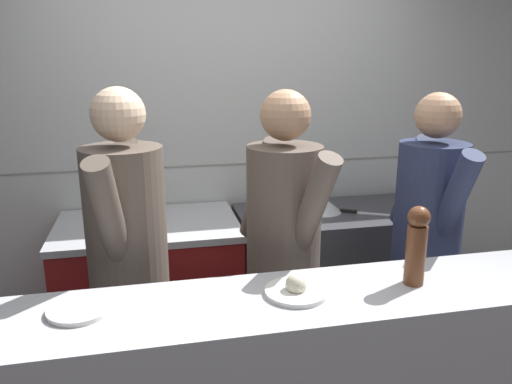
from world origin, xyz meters
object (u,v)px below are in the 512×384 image
Objects in this scene: mixing_bowl_steel at (322,204)px; chefs_knife at (366,213)px; plated_dish_appetiser at (296,289)px; pepper_mill at (417,244)px; chef_head_cook at (129,260)px; chef_line at (426,239)px; stock_pot at (137,208)px; plated_dish_main at (80,309)px; oven_range at (151,291)px; chef_sous at (283,252)px.

mixing_bowl_steel is 0.68× the size of chefs_knife.
pepper_mill is (0.47, -0.01, 0.14)m from plated_dish_appetiser.
chef_head_cook is 1.03× the size of chef_line.
mixing_bowl_steel is 0.15× the size of chef_head_cook.
chef_head_cook is at bearing -92.07° from stock_pot.
chef_head_cook is 1.50m from chef_line.
chef_head_cook is (-1.19, -0.76, 0.03)m from mixing_bowl_steel.
plated_dish_main is 0.55m from chef_head_cook.
mixing_bowl_steel is 1.35m from pepper_mill.
plated_dish_appetiser is at bearing -67.41° from oven_range.
chef_line is at bearing 14.10° from chef_head_cook.
plated_dish_appetiser is at bearing -2.60° from plated_dish_main.
chef_sous reaches higher than stock_pot.
pepper_mill reaches higher than mixing_bowl_steel.
chef_head_cook reaches higher than mixing_bowl_steel.
mixing_bowl_steel is 0.15× the size of chef_line.
stock_pot is at bearing 179.70° from mixing_bowl_steel.
pepper_mill is (-0.36, -1.21, 0.28)m from chefs_knife.
stock_pot is (-0.06, 0.03, 0.54)m from oven_range.
plated_dish_main reaches higher than oven_range.
plated_dish_main is 0.13× the size of chef_line.
chefs_knife is at bearing 73.39° from pepper_mill.
mixing_bowl_steel reaches higher than chefs_knife.
stock_pot is at bearing 101.04° from chef_head_cook.
plated_dish_appetiser is 1.06m from chef_line.
chef_sous is at bearing 29.86° from plated_dish_main.
chef_head_cook reaches higher than plated_dish_main.
pepper_mill is 0.76m from chef_line.
plated_dish_appetiser is 0.84m from chef_head_cook.
chefs_knife is 1.98m from plated_dish_main.
oven_range is 4.21× the size of mixing_bowl_steel.
plated_dish_appetiser is at bearing -65.87° from stock_pot.
chef_sous is at bearing 124.35° from pepper_mill.
mixing_bowl_steel is (1.17, -0.01, -0.05)m from stock_pot.
plated_dish_main is (-1.34, -1.28, 0.09)m from mixing_bowl_steel.
chef_line is (0.42, 0.60, -0.23)m from pepper_mill.
chefs_knife is at bearing 24.30° from chef_sous.
oven_range is 1.51m from plated_dish_appetiser.
pepper_mill is at bearing -51.51° from stock_pot.
plated_dish_appetiser is 0.14× the size of chef_sous.
oven_range is at bearing -178.65° from mixing_bowl_steel.
stock_pot is 1.65m from chef_line.
oven_range is at bearing 111.62° from chef_sous.
pepper_mill is at bearing -106.61° from chefs_knife.
chef_line reaches higher than plated_dish_appetiser.
plated_dish_appetiser is at bearing -113.55° from mixing_bowl_steel.
chef_sous is at bearing -137.45° from chefs_knife.
plated_dish_appetiser is (0.59, -1.32, 0.05)m from stock_pot.
oven_range is 1.11m from chef_sous.
chef_head_cook is (-0.08, -0.73, 0.52)m from oven_range.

